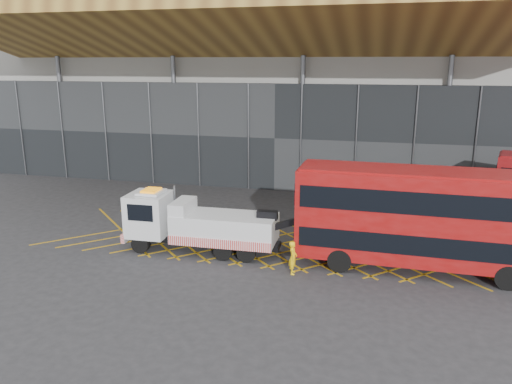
# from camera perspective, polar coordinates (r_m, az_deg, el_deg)

# --- Properties ---
(ground_plane) EXTENTS (120.00, 120.00, 0.00)m
(ground_plane) POSITION_cam_1_polar(r_m,az_deg,el_deg) (28.46, -6.63, -5.05)
(ground_plane) COLOR #2A2A2D
(road_markings) EXTENTS (26.36, 7.16, 0.01)m
(road_markings) POSITION_cam_1_polar(r_m,az_deg,el_deg) (27.22, 2.93, -5.89)
(road_markings) COLOR #C38E12
(road_markings) RESTS_ON ground_plane
(construction_building) EXTENTS (55.00, 23.97, 18.00)m
(construction_building) POSITION_cam_1_polar(r_m,az_deg,el_deg) (44.11, 4.04, 13.88)
(construction_building) COLOR gray
(construction_building) RESTS_ON ground_plane
(recovery_truck) EXTENTS (9.28, 2.33, 3.24)m
(recovery_truck) POSITION_cam_1_polar(r_m,az_deg,el_deg) (25.88, -6.94, -3.59)
(recovery_truck) COLOR black
(recovery_truck) RESTS_ON ground_plane
(bus_towed) EXTENTS (11.94, 3.05, 4.83)m
(bus_towed) POSITION_cam_1_polar(r_m,az_deg,el_deg) (24.27, 18.88, -2.61)
(bus_towed) COLOR maroon
(bus_towed) RESTS_ON ground_plane
(worker) EXTENTS (0.44, 0.62, 1.58)m
(worker) POSITION_cam_1_polar(r_m,az_deg,el_deg) (23.29, 4.25, -7.49)
(worker) COLOR yellow
(worker) RESTS_ON ground_plane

